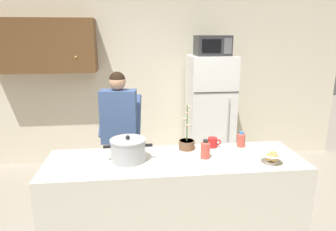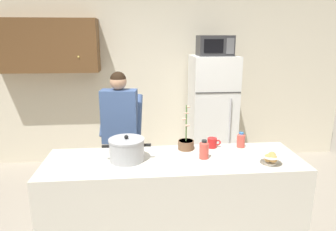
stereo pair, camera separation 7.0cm
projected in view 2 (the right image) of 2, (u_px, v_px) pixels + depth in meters
name	position (u px, v px, depth m)	size (l,w,h in m)	color
back_wall_unit	(141.00, 74.00, 4.69)	(6.00, 0.48, 2.60)	beige
kitchen_island	(173.00, 206.00, 2.77)	(2.25, 0.68, 0.92)	silver
refrigerator	(212.00, 113.00, 4.52)	(0.64, 0.68, 1.69)	white
microwave	(215.00, 46.00, 4.25)	(0.48, 0.37, 0.28)	#2D2D30
person_near_pot	(120.00, 124.00, 3.49)	(0.52, 0.45, 1.58)	#33384C
cooking_pot	(127.00, 150.00, 2.61)	(0.42, 0.31, 0.23)	#ADAFB5
coffee_mug	(212.00, 143.00, 2.92)	(0.13, 0.09, 0.10)	red
bread_bowl	(271.00, 158.00, 2.53)	(0.19, 0.19, 0.10)	white
bottle_near_edge	(204.00, 149.00, 2.65)	(0.08, 0.08, 0.17)	#D84C3F
bottle_mid_counter	(241.00, 140.00, 2.92)	(0.08, 0.08, 0.15)	#D84C3F
potted_orchid	(186.00, 143.00, 2.87)	(0.15, 0.15, 0.43)	brown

